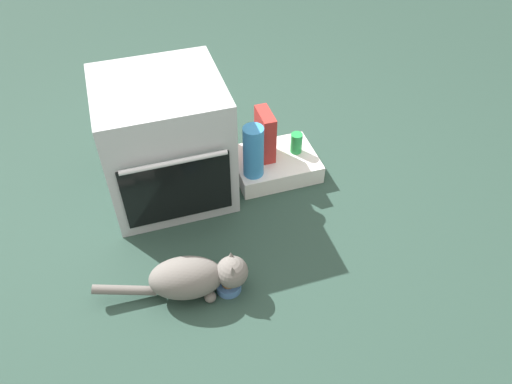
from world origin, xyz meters
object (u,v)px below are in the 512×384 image
water_bottle (253,152)px  cereal_box (265,134)px  oven (165,141)px  soda_can (296,143)px  pantry_cabinet (275,164)px  cat (194,277)px  food_bowl (229,286)px

water_bottle → cereal_box: (0.11, 0.13, -0.01)m
oven → soda_can: size_ratio=5.51×
pantry_cabinet → soda_can: (0.13, 0.01, 0.11)m
cat → water_bottle: water_bottle is taller
oven → pantry_cabinet: size_ratio=1.43×
pantry_cabinet → soda_can: size_ratio=3.85×
water_bottle → cereal_box: size_ratio=1.07×
oven → cereal_box: (0.54, -0.00, -0.08)m
pantry_cabinet → cat: bearing=-132.3°
cereal_box → soda_can: 0.20m
food_bowl → soda_can: (0.60, 0.72, 0.14)m
cat → cereal_box: bearing=63.1°
cereal_box → water_bottle: bearing=-129.3°
cat → water_bottle: bearing=63.3°
water_bottle → soda_can: (0.29, 0.10, -0.09)m
oven → food_bowl: size_ratio=5.69×
cereal_box → food_bowl: bearing=-119.4°
oven → water_bottle: bearing=-17.3°
oven → soda_can: 0.74m
cat → pantry_cabinet: bearing=59.1°
food_bowl → water_bottle: (0.31, 0.61, 0.23)m
pantry_cabinet → water_bottle: size_ratio=1.54×
oven → food_bowl: bearing=-80.8°
oven → cereal_box: oven is taller
water_bottle → soda_can: bearing=20.1°
pantry_cabinet → cat: (-0.61, -0.67, 0.06)m
food_bowl → cat: (-0.15, 0.03, 0.09)m
cat → cereal_box: cereal_box is taller
cat → water_bottle: 0.75m
food_bowl → oven: bearing=99.2°
soda_can → oven: bearing=177.6°
pantry_cabinet → cat: 0.91m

